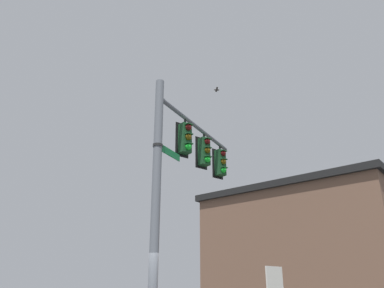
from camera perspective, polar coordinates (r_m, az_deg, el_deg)
The scene contains 8 objects.
signal_pole at distance 10.94m, azimuth -5.38°, elevation -8.54°, with size 0.26×0.26×7.77m, color slate.
mast_arm at distance 14.09m, azimuth 0.79°, elevation 2.48°, with size 0.15×0.15×5.12m, color slate.
traffic_light_nearest_pole at distance 13.04m, azimuth -0.99°, elevation 0.86°, with size 0.54×0.49×1.31m.
traffic_light_mid_inner at distance 14.23m, azimuth 1.86°, elevation -1.11°, with size 0.54×0.49×1.31m.
traffic_light_mid_outer at distance 15.48m, azimuth 4.26°, elevation -2.76°, with size 0.54×0.49×1.31m.
street_name_sign at distance 11.73m, azimuth -4.09°, elevation -0.83°, with size 1.33×0.67×0.22m.
bird_flying at distance 15.98m, azimuth 3.67°, elevation 8.01°, with size 0.23×0.31×0.08m.
storefront_building at distance 20.30m, azimuth 18.38°, elevation -15.91°, with size 10.38×10.18×6.11m.
Camera 1 is at (5.86, 8.91, 1.44)m, focal length 36.07 mm.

